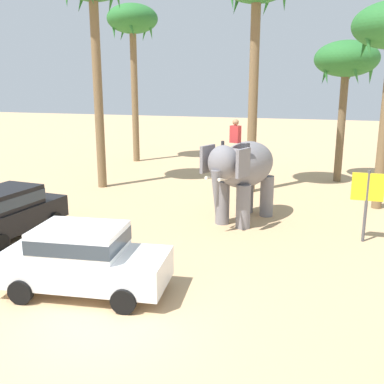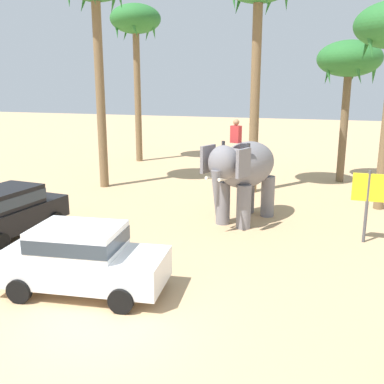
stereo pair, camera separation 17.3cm
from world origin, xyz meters
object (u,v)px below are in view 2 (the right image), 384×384
object	(u,v)px
car_sedan_foreground	(82,257)
palm_tree_behind_elephant	(136,25)
palm_tree_near_hut	(349,62)
car_parked_far_side	(9,210)
elephant_with_mahout	(244,170)
signboard_yellow	(368,192)

from	to	relation	value
car_sedan_foreground	palm_tree_behind_elephant	size ratio (longest dim) A/B	0.43
palm_tree_behind_elephant	palm_tree_near_hut	distance (m)	13.39
car_sedan_foreground	car_parked_far_side	distance (m)	5.41
palm_tree_near_hut	palm_tree_behind_elephant	bearing A→B (deg)	169.10
car_sedan_foreground	palm_tree_near_hut	size ratio (longest dim) A/B	0.60
car_parked_far_side	elephant_with_mahout	bearing A→B (deg)	30.29
palm_tree_near_hut	signboard_yellow	size ratio (longest dim) A/B	3.00
car_sedan_foreground	signboard_yellow	xyz separation A→B (m)	(6.81, 6.04, 0.76)
car_parked_far_side	palm_tree_behind_elephant	bearing A→B (deg)	98.70
car_sedan_foreground	palm_tree_near_hut	world-z (taller)	palm_tree_near_hut
car_parked_far_side	palm_tree_behind_elephant	size ratio (longest dim) A/B	0.42
elephant_with_mahout	palm_tree_behind_elephant	size ratio (longest dim) A/B	0.40
palm_tree_behind_elephant	car_sedan_foreground	bearing A→B (deg)	-68.91
car_sedan_foreground	elephant_with_mahout	distance (m)	7.51
elephant_with_mahout	car_sedan_foreground	bearing A→B (deg)	-109.91
car_sedan_foreground	signboard_yellow	distance (m)	9.14
car_sedan_foreground	car_parked_far_side	world-z (taller)	same
car_sedan_foreground	elephant_with_mahout	world-z (taller)	elephant_with_mahout
elephant_with_mahout	signboard_yellow	bearing A→B (deg)	-12.58
palm_tree_near_hut	car_parked_far_side	bearing A→B (deg)	-129.75
car_sedan_foreground	elephant_with_mahout	size ratio (longest dim) A/B	1.07
car_sedan_foreground	signboard_yellow	bearing A→B (deg)	41.56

